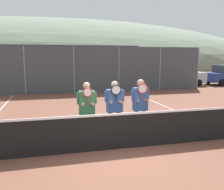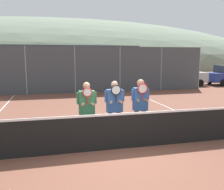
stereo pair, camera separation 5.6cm
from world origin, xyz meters
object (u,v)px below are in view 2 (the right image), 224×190
(player_center_left, at_px, (115,105))
(car_left_of_center, at_px, (61,78))
(player_leftmost, at_px, (87,108))
(car_center, at_px, (122,77))
(player_center_right, at_px, (140,103))
(car_right_of_center, at_px, (178,75))

(player_center_left, height_order, car_left_of_center, player_center_left)
(player_center_left, bearing_deg, player_leftmost, -171.47)
(player_center_left, bearing_deg, car_left_of_center, 95.25)
(car_left_of_center, xyz_separation_m, car_center, (4.93, 0.46, -0.00))
(player_center_right, height_order, car_left_of_center, player_center_right)
(car_right_of_center, bearing_deg, car_center, 177.31)
(car_left_of_center, bearing_deg, player_center_left, -84.75)
(car_left_of_center, bearing_deg, car_right_of_center, 1.31)
(player_leftmost, distance_m, car_left_of_center, 12.15)
(player_leftmost, xyz_separation_m, car_left_of_center, (-0.25, 12.14, -0.18))
(player_leftmost, relative_size, car_right_of_center, 0.39)
(player_center_left, xyz_separation_m, car_center, (3.83, 12.48, -0.19))
(player_center_right, bearing_deg, car_left_of_center, 98.95)
(car_center, xyz_separation_m, car_right_of_center, (4.97, -0.23, 0.07))
(player_center_left, height_order, player_center_right, player_center_right)
(car_left_of_center, relative_size, car_right_of_center, 0.98)
(player_center_right, bearing_deg, car_center, 76.40)
(player_leftmost, xyz_separation_m, player_center_right, (1.65, 0.07, 0.04))
(player_center_right, xyz_separation_m, car_left_of_center, (-1.90, 12.07, -0.22))
(car_center, distance_m, car_right_of_center, 4.98)
(player_center_left, distance_m, car_left_of_center, 12.07)
(player_center_right, bearing_deg, player_center_left, 175.79)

